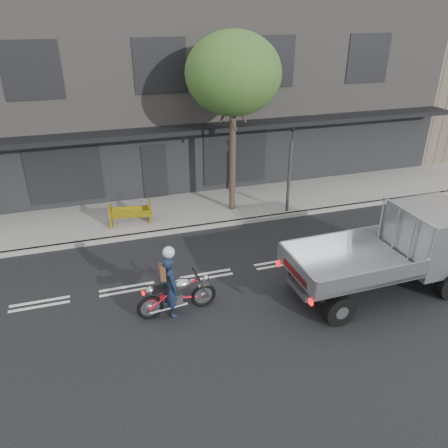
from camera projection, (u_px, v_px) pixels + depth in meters
ground at (207, 276)px, 13.37m from camera, size 80.00×80.00×0.00m
sidewalk at (176, 212)px, 17.35m from camera, size 32.00×3.20×0.15m
kerb at (184, 229)px, 15.98m from camera, size 32.00×0.20×0.15m
building_main at (144, 84)px, 21.23m from camera, size 26.00×10.00×8.00m
street_tree at (233, 74)px, 15.18m from camera, size 3.40×3.40×6.74m
traffic_light_pole at (289, 175)px, 16.61m from camera, size 0.12×0.12×3.50m
motorcycle at (177, 294)px, 11.54m from camera, size 2.19×0.64×1.13m
rider at (171, 286)px, 11.37m from camera, size 0.46×0.66×1.74m
flatbed_ute at (417, 241)px, 12.43m from camera, size 5.35×2.32×2.45m
construction_barrier at (131, 215)px, 15.88m from camera, size 1.61×0.85×0.86m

